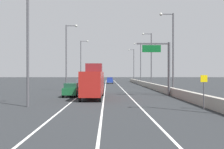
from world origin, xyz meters
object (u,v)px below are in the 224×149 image
(lamp_post_left_near, at_px, (30,35))
(car_gray_5, at_px, (81,85))
(lamp_post_right_second, at_px, (172,49))
(lamp_post_left_far, at_px, (82,60))
(box_truck, at_px, (93,82))
(car_silver_1, at_px, (89,81))
(lamp_post_right_third, at_px, (150,57))
(speed_advisory_sign, at_px, (204,89))
(lamp_post_right_fourth, at_px, (140,61))
(lamp_post_right_fifth, at_px, (133,63))
(car_red_4, at_px, (96,87))
(overhead_sign_gantry, at_px, (164,62))
(car_green_3, at_px, (71,90))
(car_white_2, at_px, (98,82))
(lamp_post_left_mid, at_px, (67,53))
(car_blue_0, at_px, (110,80))

(lamp_post_left_near, height_order, car_gray_5, lamp_post_left_near)
(lamp_post_right_second, relative_size, lamp_post_left_far, 1.00)
(lamp_post_left_far, relative_size, car_gray_5, 2.71)
(box_truck, bearing_deg, car_silver_1, 94.48)
(lamp_post_right_third, xyz_separation_m, car_gray_5, (-14.27, -9.65, -5.82))
(speed_advisory_sign, xyz_separation_m, lamp_post_right_fourth, (1.24, 56.26, 5.02))
(lamp_post_right_fifth, xyz_separation_m, car_red_4, (-11.34, -56.94, -5.77))
(overhead_sign_gantry, relative_size, lamp_post_right_fourth, 0.62)
(lamp_post_right_fifth, bearing_deg, lamp_post_right_second, -90.11)
(lamp_post_right_fifth, relative_size, car_green_3, 2.76)
(lamp_post_right_fifth, relative_size, lamp_post_left_far, 1.00)
(lamp_post_right_third, bearing_deg, lamp_post_left_near, -116.28)
(lamp_post_right_second, xyz_separation_m, car_white_2, (-11.63, 26.70, -5.73))
(speed_advisory_sign, relative_size, lamp_post_left_mid, 0.25)
(lamp_post_right_fifth, distance_m, car_white_2, 35.65)
(car_silver_1, relative_size, car_green_3, 1.08)
(overhead_sign_gantry, relative_size, lamp_post_left_mid, 0.62)
(car_green_3, bearing_deg, car_white_2, 84.91)
(lamp_post_right_fourth, height_order, car_red_4, lamp_post_right_fourth)
(car_white_2, relative_size, car_gray_5, 1.07)
(lamp_post_left_near, xyz_separation_m, car_red_4, (5.49, 16.88, -5.77))
(car_silver_1, xyz_separation_m, car_white_2, (2.76, -7.97, 0.04))
(lamp_post_left_near, height_order, lamp_post_left_mid, same)
(overhead_sign_gantry, distance_m, car_silver_1, 38.79)
(lamp_post_left_near, bearing_deg, lamp_post_right_fourth, 72.62)
(car_white_2, bearing_deg, speed_advisory_sign, -76.24)
(car_silver_1, relative_size, car_red_4, 1.00)
(lamp_post_right_fifth, distance_m, car_red_4, 58.34)
(car_blue_0, height_order, car_white_2, car_white_2)
(overhead_sign_gantry, relative_size, lamp_post_right_second, 0.62)
(lamp_post_right_second, relative_size, car_gray_5, 2.71)
(lamp_post_right_second, xyz_separation_m, car_blue_0, (-8.57, 45.62, -5.80))
(overhead_sign_gantry, xyz_separation_m, lamp_post_right_second, (1.53, 1.74, 2.06))
(car_silver_1, height_order, box_truck, box_truck)
(speed_advisory_sign, bearing_deg, lamp_post_left_mid, 120.59)
(lamp_post_right_third, height_order, lamp_post_left_mid, same)
(lamp_post_right_third, height_order, lamp_post_left_near, same)
(lamp_post_right_second, distance_m, lamp_post_right_fourth, 39.91)
(speed_advisory_sign, xyz_separation_m, lamp_post_left_near, (-15.62, 2.39, 5.02))
(car_white_2, bearing_deg, car_blue_0, 80.83)
(lamp_post_right_fourth, bearing_deg, overhead_sign_gantry, -92.32)
(car_green_3, height_order, box_truck, box_truck)
(car_green_3, distance_m, car_red_4, 6.56)
(overhead_sign_gantry, bearing_deg, car_green_3, -174.86)
(speed_advisory_sign, xyz_separation_m, car_red_4, (-10.13, 19.27, -0.75))
(speed_advisory_sign, bearing_deg, lamp_post_right_fifth, 89.10)
(lamp_post_right_fourth, relative_size, box_truck, 1.24)
(car_blue_0, bearing_deg, box_truck, -92.98)
(lamp_post_right_fourth, bearing_deg, car_red_4, -107.09)
(car_green_3, bearing_deg, car_gray_5, 89.90)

